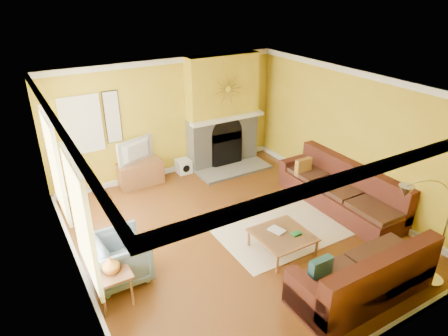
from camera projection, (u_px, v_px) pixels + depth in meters
floor at (236, 233)px, 7.38m from camera, size 5.50×6.00×0.02m
ceiling at (239, 88)px, 6.21m from camera, size 5.50×6.00×0.02m
wall_back at (167, 118)px, 9.13m from camera, size 5.50×0.02×2.70m
wall_front at (381, 267)px, 4.45m from camera, size 5.50×0.02×2.70m
wall_left at (69, 210)px, 5.53m from camera, size 0.02×6.00×2.70m
wall_right at (353, 137)px, 8.05m from camera, size 0.02×6.00×2.70m
baseboard at (236, 230)px, 7.35m from camera, size 5.50×6.00×0.12m
crown_molding at (238, 93)px, 6.24m from camera, size 5.50×6.00×0.12m
window_left_near at (54, 166)px, 6.50m from camera, size 0.06×1.22×1.72m
window_left_far at (80, 221)px, 5.02m from camera, size 0.06×1.22×1.72m
window_back at (82, 125)px, 8.14m from camera, size 0.82×0.06×1.22m
wall_art at (113, 117)px, 8.42m from camera, size 0.34×0.04×1.14m
fireplace at (223, 112)px, 9.59m from camera, size 1.80×0.40×2.70m
mantel at (228, 118)px, 9.44m from camera, size 1.92×0.22×0.08m
hearth at (234, 170)px, 9.73m from camera, size 1.80×0.70×0.06m
sunburst at (228, 89)px, 9.15m from camera, size 0.70×0.04×0.70m
rug at (279, 227)px, 7.53m from camera, size 2.40×1.80×0.02m
sectional_sofa at (316, 214)px, 7.13m from camera, size 3.10×3.85×0.90m
coffee_table at (282, 242)px, 6.82m from camera, size 0.91×0.91×0.36m
media_console at (141, 173)px, 9.01m from camera, size 0.98×0.44×0.54m
tv at (138, 151)px, 8.77m from camera, size 0.94×0.44×0.55m
subwoofer at (183, 166)px, 9.60m from camera, size 0.33×0.33×0.33m
armchair at (121, 258)px, 6.13m from camera, size 0.83×0.81×0.75m
side_table at (114, 287)px, 5.70m from camera, size 0.49×0.49×0.54m
vase at (111, 265)px, 5.53m from camera, size 0.25×0.25×0.26m
book at (273, 233)px, 6.74m from camera, size 0.26×0.31×0.03m
arc_lamp at (422, 239)px, 5.53m from camera, size 1.28×0.36×1.99m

